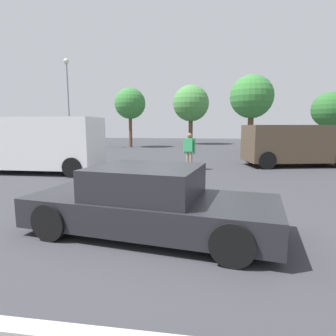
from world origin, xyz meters
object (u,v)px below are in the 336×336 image
at_px(sedan_foreground, 150,202).
at_px(van_white, 40,143).
at_px(pedestrian, 189,148).
at_px(suv_dark, 296,144).
at_px(light_post_near, 68,90).

bearing_deg(sedan_foreground, van_white, 143.64).
relative_size(sedan_foreground, pedestrian, 2.85).
distance_m(suv_dark, light_post_near, 18.93).
xyz_separation_m(sedan_foreground, pedestrian, (0.13, 7.61, 0.41)).
relative_size(sedan_foreground, light_post_near, 0.62).
bearing_deg(pedestrian, sedan_foreground, -158.56).
xyz_separation_m(van_white, light_post_near, (-5.17, 12.51, 3.77)).
distance_m(van_white, light_post_near, 14.05).
bearing_deg(pedestrian, van_white, 126.95).
relative_size(van_white, light_post_near, 0.66).
xyz_separation_m(sedan_foreground, van_white, (-5.95, 6.04, 0.67)).
relative_size(pedestrian, light_post_near, 0.22).
distance_m(sedan_foreground, pedestrian, 7.63).
relative_size(suv_dark, light_post_near, 0.68).
height_order(sedan_foreground, suv_dark, suv_dark).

